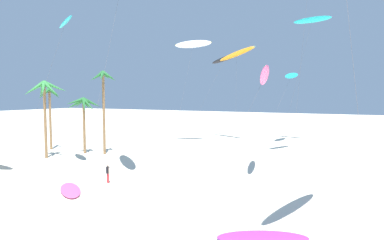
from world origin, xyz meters
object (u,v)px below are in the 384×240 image
(flying_kite_9, at_px, (225,59))
(grounded_kite_2, at_px, (70,190))
(flying_kite_0, at_px, (237,54))
(flying_kite_11, at_px, (193,44))
(palm_tree_0, at_px, (50,99))
(palm_tree_3, at_px, (103,85))
(flying_kite_3, at_px, (265,76))
(flying_kite_7, at_px, (65,22))
(grounded_kite_0, at_px, (263,238))
(flying_kite_2, at_px, (292,76))
(palm_tree_1, at_px, (45,93))
(flying_kite_10, at_px, (312,20))
(person_near_left, at_px, (108,173))
(palm_tree_2, at_px, (83,107))

(flying_kite_9, relative_size, grounded_kite_2, 3.33)
(flying_kite_0, xyz_separation_m, flying_kite_11, (-5.05, -6.54, 1.10))
(palm_tree_0, distance_m, palm_tree_3, 9.72)
(palm_tree_3, bearing_deg, palm_tree_0, -176.00)
(palm_tree_0, bearing_deg, flying_kite_3, -1.57)
(palm_tree_0, bearing_deg, flying_kite_7, -31.40)
(flying_kite_3, xyz_separation_m, flying_kite_7, (-19.80, -6.14, 5.88))
(grounded_kite_0, bearing_deg, flying_kite_2, 98.16)
(flying_kite_3, bearing_deg, flying_kite_7, -162.78)
(palm_tree_1, distance_m, flying_kite_2, 36.90)
(flying_kite_10, relative_size, grounded_kite_0, 3.90)
(flying_kite_7, bearing_deg, palm_tree_0, 148.60)
(flying_kite_7, height_order, person_near_left, flying_kite_7)
(flying_kite_9, bearing_deg, grounded_kite_2, -87.29)
(flying_kite_11, distance_m, person_near_left, 29.68)
(palm_tree_1, distance_m, grounded_kite_2, 18.25)
(palm_tree_0, height_order, grounded_kite_2, palm_tree_0)
(palm_tree_1, relative_size, flying_kite_2, 0.81)
(flying_kite_0, height_order, grounded_kite_0, flying_kite_0)
(flying_kite_9, height_order, grounded_kite_2, flying_kite_9)
(flying_kite_9, xyz_separation_m, grounded_kite_2, (1.84, -38.92, -14.61))
(flying_kite_2, xyz_separation_m, flying_kite_11, (-14.18, -7.55, 5.02))
(palm_tree_2, relative_size, flying_kite_7, 0.47)
(flying_kite_10, bearing_deg, flying_kite_7, -123.65)
(person_near_left, bearing_deg, grounded_kite_2, -106.23)
(flying_kite_10, bearing_deg, palm_tree_3, -133.91)
(palm_tree_2, bearing_deg, grounded_kite_2, -47.78)
(person_near_left, bearing_deg, grounded_kite_0, -18.02)
(flying_kite_7, bearing_deg, grounded_kite_0, -18.98)
(palm_tree_3, xyz_separation_m, grounded_kite_0, (25.48, -15.76, -9.00))
(palm_tree_2, bearing_deg, flying_kite_10, 43.76)
(palm_tree_0, distance_m, palm_tree_1, 6.84)
(flying_kite_7, bearing_deg, grounded_kite_2, -41.62)
(flying_kite_7, bearing_deg, flying_kite_3, 17.22)
(flying_kite_7, bearing_deg, palm_tree_3, 104.14)
(palm_tree_2, xyz_separation_m, flying_kite_11, (8.73, 15.23, 9.79))
(flying_kite_0, relative_size, flying_kite_3, 1.25)
(flying_kite_2, xyz_separation_m, flying_kite_3, (1.64, -23.44, -1.40))
(grounded_kite_2, bearing_deg, palm_tree_0, 144.29)
(grounded_kite_0, distance_m, person_near_left, 16.08)
(palm_tree_3, bearing_deg, flying_kite_7, -75.86)
(palm_tree_2, xyz_separation_m, flying_kite_7, (4.75, -6.80, 9.25))
(flying_kite_7, distance_m, flying_kite_9, 32.89)
(palm_tree_2, xyz_separation_m, flying_kite_3, (24.55, -0.66, 3.37))
(palm_tree_0, relative_size, person_near_left, 5.26)
(flying_kite_9, xyz_separation_m, grounded_kite_0, (18.09, -40.53, -14.60))
(palm_tree_0, relative_size, grounded_kite_0, 1.71)
(palm_tree_2, bearing_deg, person_near_left, -37.30)
(palm_tree_1, bearing_deg, flying_kite_3, 8.28)
(palm_tree_2, relative_size, grounded_kite_0, 1.44)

